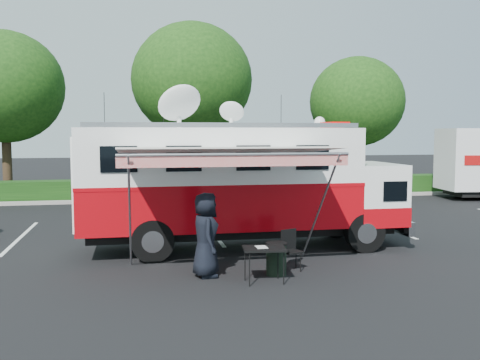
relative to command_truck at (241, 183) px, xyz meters
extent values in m
plane|color=black|center=(0.08, 0.00, -1.86)|extent=(120.00, 120.00, 0.00)
cube|color=#9E998E|center=(4.08, 11.00, -1.78)|extent=(60.00, 0.35, 0.15)
cube|color=black|center=(4.08, 11.90, -1.36)|extent=(60.00, 1.20, 1.00)
cylinder|color=black|center=(-8.92, 13.00, 0.34)|extent=(0.44, 0.44, 4.40)
ellipsoid|color=#14380F|center=(-8.92, 13.00, 3.60)|extent=(5.63, 5.63, 5.35)
cylinder|color=black|center=(0.08, 13.00, 0.54)|extent=(0.44, 0.44, 4.80)
ellipsoid|color=#14380F|center=(0.08, 13.00, 4.09)|extent=(6.14, 6.14, 5.84)
cylinder|color=black|center=(9.08, 13.00, 0.14)|extent=(0.44, 0.44, 4.00)
ellipsoid|color=#14380F|center=(9.08, 13.00, 3.10)|extent=(5.12, 5.12, 4.86)
cube|color=silver|center=(-6.42, 3.00, -1.85)|extent=(0.12, 5.50, 0.01)
cube|color=silver|center=(-0.42, 3.00, -1.85)|extent=(0.12, 5.50, 0.01)
cube|color=silver|center=(5.58, 3.00, -1.85)|extent=(0.12, 5.50, 0.01)
cube|color=black|center=(0.08, 0.00, -1.32)|extent=(8.48, 1.38, 0.30)
cylinder|color=black|center=(3.23, -1.08, -1.32)|extent=(1.09, 0.32, 1.09)
cylinder|color=black|center=(3.23, 1.09, -1.32)|extent=(1.09, 0.32, 1.09)
cylinder|color=black|center=(-2.49, -1.08, -1.32)|extent=(1.09, 0.32, 1.09)
cylinder|color=black|center=(-2.49, 1.09, -1.32)|extent=(1.09, 0.32, 1.09)
cube|color=silver|center=(4.57, 0.00, -1.27)|extent=(0.20, 2.47, 0.39)
cube|color=white|center=(3.83, 0.00, -0.33)|extent=(1.38, 2.47, 1.68)
cube|color=#AE060E|center=(3.83, 0.00, -0.92)|extent=(1.40, 2.49, 0.54)
cube|color=black|center=(4.47, 0.00, -0.03)|extent=(0.12, 2.17, 0.69)
cube|color=#AE060E|center=(-0.61, 0.00, -0.58)|extent=(7.50, 2.47, 1.18)
cube|color=#AE060E|center=(-0.61, 0.00, 0.02)|extent=(7.52, 2.49, 0.10)
cube|color=white|center=(-0.61, 0.00, 0.76)|extent=(7.50, 2.47, 1.38)
cube|color=white|center=(-0.61, 0.00, 1.49)|extent=(7.50, 2.47, 0.08)
cube|color=#CC0505|center=(2.74, 0.00, 1.62)|extent=(0.54, 0.94, 0.16)
sphere|color=white|center=(2.64, 0.99, 1.72)|extent=(0.34, 0.34, 0.34)
ellipsoid|color=white|center=(-1.70, -0.15, 2.19)|extent=(1.18, 1.18, 0.36)
ellipsoid|color=white|center=(-0.22, 0.20, 1.99)|extent=(0.69, 0.69, 0.20)
cylinder|color=black|center=(-3.67, 0.39, 1.99)|extent=(0.02, 0.02, 0.99)
cylinder|color=black|center=(-2.09, 0.39, 1.99)|extent=(0.02, 0.02, 0.99)
cylinder|color=black|center=(1.26, 0.39, 1.99)|extent=(0.02, 0.02, 0.99)
cube|color=silver|center=(-0.81, -2.42, 1.00)|extent=(4.93, 2.36, 0.21)
cube|color=red|center=(-0.81, -3.58, 0.83)|extent=(4.93, 0.04, 0.28)
cylinder|color=#B2B2B7|center=(-0.81, -3.60, 0.94)|extent=(4.93, 0.07, 0.07)
cylinder|color=#B2B2B7|center=(-3.03, -2.49, -0.45)|extent=(0.05, 2.55, 2.84)
cylinder|color=#B2B2B7|center=(1.41, -2.49, -0.45)|extent=(0.05, 2.55, 2.84)
imported|color=black|center=(-1.35, -2.71, -1.86)|extent=(0.63, 0.95, 1.91)
cube|color=black|center=(-0.18, -3.46, -1.11)|extent=(0.98, 0.74, 0.04)
cylinder|color=black|center=(-0.55, -3.69, -1.48)|extent=(0.02, 0.02, 0.75)
cylinder|color=black|center=(-0.55, -3.22, -1.48)|extent=(0.02, 0.02, 0.75)
cylinder|color=black|center=(0.20, -3.69, -1.48)|extent=(0.02, 0.02, 0.75)
cylinder|color=black|center=(0.20, -3.22, -1.48)|extent=(0.02, 0.02, 0.75)
cube|color=silver|center=(-0.23, -3.41, -1.08)|extent=(0.24, 0.32, 0.01)
cube|color=black|center=(0.70, -2.56, -1.41)|extent=(0.59, 0.59, 0.04)
cube|color=black|center=(0.70, -2.34, -1.16)|extent=(0.43, 0.21, 0.50)
cylinder|color=black|center=(0.52, -2.74, -1.63)|extent=(0.02, 0.02, 0.45)
cylinder|color=black|center=(0.52, -2.39, -1.63)|extent=(0.02, 0.02, 0.45)
cylinder|color=black|center=(0.88, -2.74, -1.63)|extent=(0.02, 0.02, 0.45)
cylinder|color=black|center=(0.88, -2.39, -1.63)|extent=(0.02, 0.02, 0.45)
cylinder|color=black|center=(0.25, -2.89, -1.50)|extent=(0.46, 0.46, 0.71)
cylinder|color=black|center=(0.25, -2.89, -1.13)|extent=(0.50, 0.50, 0.04)
cylinder|color=black|center=(13.90, 9.57, -1.39)|extent=(0.94, 0.28, 0.94)
camera|label=1|loc=(-2.93, -14.52, 1.38)|focal=40.00mm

